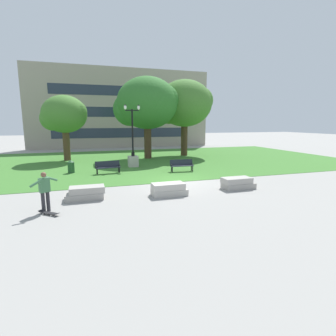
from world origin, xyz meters
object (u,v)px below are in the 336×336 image
person_skateboarder (45,189)px  lamp_post_center (133,154)px  concrete_block_center (86,193)px  park_bench_near_left (182,165)px  concrete_block_left (169,189)px  trash_bin (71,166)px  skateboard (49,213)px  park_bench_near_right (108,166)px  concrete_block_right (238,183)px

person_skateboarder → lamp_post_center: (5.52, 10.18, 0.09)m
concrete_block_center → person_skateboarder: size_ratio=1.09×
park_bench_near_left → concrete_block_left: bearing=-116.2°
concrete_block_left → trash_bin: size_ratio=1.88×
skateboard → trash_bin: bearing=87.1°
concrete_block_left → skateboard: concrete_block_left is taller
skateboard → park_bench_near_right: size_ratio=0.49×
person_skateboarder → park_bench_near_left: (8.69, 6.88, -0.44)m
concrete_block_right → person_skateboarder: 9.98m
park_bench_near_right → person_skateboarder: bearing=-112.5°
concrete_block_left → concrete_block_center: bearing=172.5°
skateboard → concrete_block_right: bearing=8.5°
concrete_block_left → lamp_post_center: (-0.21, 9.31, 0.76)m
park_bench_near_right → concrete_block_right: bearing=-45.3°
concrete_block_left → trash_bin: 9.44m
concrete_block_center → person_skateboarder: bearing=-138.9°
park_bench_near_left → park_bench_near_right: 5.55m
concrete_block_center → lamp_post_center: (3.91, 8.77, 0.76)m
concrete_block_center → trash_bin: 7.46m
lamp_post_center → concrete_block_right: bearing=-64.4°
concrete_block_center → trash_bin: bearing=97.7°
concrete_block_left → person_skateboarder: bearing=-171.4°
concrete_block_left → park_bench_near_right: 7.35m
person_skateboarder → concrete_block_right: bearing=5.8°
concrete_block_right → trash_bin: 12.12m
concrete_block_center → park_bench_near_right: 6.57m
park_bench_near_right → lamp_post_center: bearing=46.3°
trash_bin → concrete_block_right: bearing=-40.0°
park_bench_near_right → lamp_post_center: (2.30, 2.41, 0.53)m
lamp_post_center → trash_bin: bearing=-164.3°
park_bench_near_left → concrete_block_center: bearing=-142.3°
concrete_block_right → trash_bin: (-9.29, 7.78, 0.20)m
concrete_block_center → skateboard: bearing=-128.2°
park_bench_near_left → lamp_post_center: size_ratio=0.35×
person_skateboarder → concrete_block_center: bearing=41.1°
concrete_block_left → concrete_block_right: bearing=2.0°
concrete_block_center → concrete_block_right: 8.31m
park_bench_near_left → park_bench_near_right: same height
concrete_block_center → concrete_block_left: size_ratio=1.04×
concrete_block_center → person_skateboarder: (-1.61, -1.41, 0.67)m
concrete_block_left → trash_bin: trash_bin is taller
trash_bin → lamp_post_center: bearing=15.7°
lamp_post_center → concrete_block_center: bearing=-114.0°
concrete_block_center → lamp_post_center: 9.63m
skateboard → park_bench_near_right: (3.06, 8.22, 0.45)m
concrete_block_right → skateboard: 9.87m
concrete_block_left → park_bench_near_right: (-2.51, 6.90, 0.23)m
concrete_block_right → person_skateboarder: person_skateboarder is taller
concrete_block_left → concrete_block_right: (4.18, 0.15, 0.00)m
person_skateboarder → park_bench_near_right: size_ratio=0.93×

